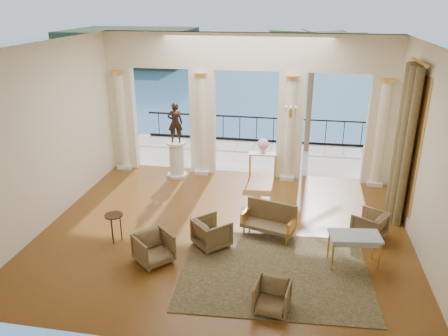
% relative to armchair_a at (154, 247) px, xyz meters
% --- Properties ---
extents(floor, '(9.00, 9.00, 0.00)m').
position_rel_armchair_a_xyz_m(floor, '(1.30, 1.65, -0.37)').
color(floor, '#461D0A').
rests_on(floor, ground).
extents(room_walls, '(9.00, 9.00, 9.00)m').
position_rel_armchair_a_xyz_m(room_walls, '(1.30, 0.53, 2.50)').
color(room_walls, white).
rests_on(room_walls, ground).
extents(arcade, '(9.00, 0.56, 4.50)m').
position_rel_armchair_a_xyz_m(arcade, '(1.30, 5.47, 2.21)').
color(arcade, '#F5EBC8').
rests_on(arcade, ground).
extents(terrace, '(10.00, 3.60, 0.10)m').
position_rel_armchair_a_xyz_m(terrace, '(1.30, 7.45, -0.42)').
color(terrace, '#AB9F8D').
rests_on(terrace, ground).
extents(balustrade, '(9.00, 0.06, 1.03)m').
position_rel_armchair_a_xyz_m(balustrade, '(1.30, 9.05, 0.04)').
color(balustrade, black).
rests_on(balustrade, terrace).
extents(palm_tree, '(2.00, 2.00, 4.50)m').
position_rel_armchair_a_xyz_m(palm_tree, '(3.30, 8.25, 3.72)').
color(palm_tree, '#4C3823').
rests_on(palm_tree, terrace).
extents(headland, '(22.00, 18.00, 6.00)m').
position_rel_armchair_a_xyz_m(headland, '(-28.70, 71.65, -3.37)').
color(headland, black).
rests_on(headland, sea).
extents(sea, '(160.00, 160.00, 0.00)m').
position_rel_armchair_a_xyz_m(sea, '(1.30, 61.65, -6.37)').
color(sea, teal).
rests_on(sea, ground).
extents(curtain, '(0.33, 1.40, 4.09)m').
position_rel_armchair_a_xyz_m(curtain, '(5.58, 3.15, 1.65)').
color(curtain, brown).
rests_on(curtain, ground).
extents(window_frame, '(0.04, 1.60, 3.40)m').
position_rel_armchair_a_xyz_m(window_frame, '(5.77, 3.15, 1.73)').
color(window_frame, '#E9AE4C').
rests_on(window_frame, room_walls).
extents(wall_sconce, '(0.30, 0.11, 0.33)m').
position_rel_armchair_a_xyz_m(wall_sconce, '(2.70, 5.16, 1.85)').
color(wall_sconce, '#E9AE4C').
rests_on(wall_sconce, arcade).
extents(rug, '(4.14, 3.32, 0.02)m').
position_rel_armchair_a_xyz_m(rug, '(2.66, 0.08, -0.36)').
color(rug, '#292D14').
rests_on(rug, ground).
extents(armchair_a, '(0.99, 1.00, 0.75)m').
position_rel_armchair_a_xyz_m(armchair_a, '(0.00, 0.00, 0.00)').
color(armchair_a, '#45321E').
rests_on(armchair_a, ground).
extents(armchair_b, '(0.71, 0.67, 0.65)m').
position_rel_armchair_a_xyz_m(armchair_b, '(2.68, -1.15, -0.05)').
color(armchair_b, '#45321E').
rests_on(armchair_b, ground).
extents(armchair_c, '(0.92, 0.94, 0.72)m').
position_rel_armchair_a_xyz_m(armchair_c, '(4.80, 1.94, -0.01)').
color(armchair_c, '#45321E').
rests_on(armchair_c, ground).
extents(armchair_d, '(1.00, 1.00, 0.75)m').
position_rel_armchair_a_xyz_m(armchair_d, '(1.12, 0.88, 0.00)').
color(armchair_d, '#45321E').
rests_on(armchair_d, ground).
extents(settee, '(1.37, 0.88, 0.84)m').
position_rel_armchair_a_xyz_m(settee, '(2.41, 1.62, 0.04)').
color(settee, '#45321E').
rests_on(settee, ground).
extents(game_table, '(1.14, 0.72, 0.74)m').
position_rel_armchair_a_xyz_m(game_table, '(4.30, 0.64, 0.29)').
color(game_table, '#98AEC1').
rests_on(game_table, ground).
extents(pedestal, '(0.64, 0.64, 1.17)m').
position_rel_armchair_a_xyz_m(pedestal, '(-0.85, 4.90, 0.19)').
color(pedestal, silver).
rests_on(pedestal, ground).
extents(statue, '(0.51, 0.39, 1.27)m').
position_rel_armchair_a_xyz_m(statue, '(-0.85, 4.90, 1.43)').
color(statue, black).
rests_on(statue, pedestal).
extents(console_table, '(0.93, 0.42, 0.86)m').
position_rel_armchair_a_xyz_m(console_table, '(1.90, 5.20, 0.34)').
color(console_table, silver).
rests_on(console_table, ground).
extents(urn, '(0.36, 0.36, 0.48)m').
position_rel_armchair_a_xyz_m(urn, '(1.90, 5.20, 0.76)').
color(urn, white).
rests_on(urn, console_table).
extents(side_table, '(0.43, 0.43, 0.71)m').
position_rel_armchair_a_xyz_m(side_table, '(-1.19, 0.68, 0.23)').
color(side_table, black).
rests_on(side_table, ground).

